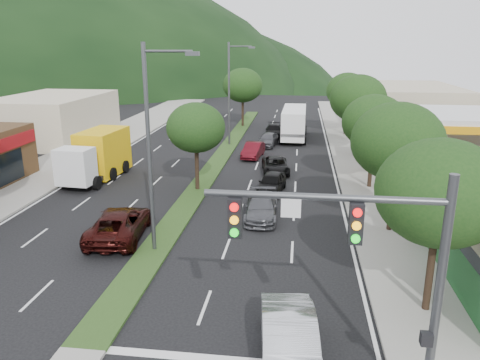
# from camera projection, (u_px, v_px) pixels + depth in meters

# --- Properties ---
(ground) EXTENTS (160.00, 160.00, 0.00)m
(ground) POSITION_uv_depth(u_px,v_px,m) (83.00, 352.00, 15.68)
(ground) COLOR black
(ground) RESTS_ON ground
(sidewalk_right) EXTENTS (5.00, 90.00, 0.15)m
(sidewalk_right) POSITION_uv_depth(u_px,v_px,m) (367.00, 169.00, 37.91)
(sidewalk_right) COLOR gray
(sidewalk_right) RESTS_ON ground
(sidewalk_left) EXTENTS (6.00, 90.00, 0.15)m
(sidewalk_left) POSITION_uv_depth(u_px,v_px,m) (70.00, 160.00, 41.02)
(sidewalk_left) COLOR gray
(sidewalk_left) RESTS_ON ground
(median) EXTENTS (1.60, 56.00, 0.12)m
(median) POSITION_uv_depth(u_px,v_px,m) (221.00, 156.00, 42.29)
(median) COLOR #243D16
(median) RESTS_ON ground
(traffic_signal) EXTENTS (6.12, 0.40, 7.00)m
(traffic_signal) POSITION_uv_depth(u_px,v_px,m) (378.00, 262.00, 11.79)
(traffic_signal) COLOR #47494C
(traffic_signal) RESTS_ON ground
(gas_canopy) EXTENTS (12.20, 8.20, 5.25)m
(gas_canopy) POSITION_uv_depth(u_px,v_px,m) (472.00, 121.00, 32.97)
(gas_canopy) COLOR silver
(gas_canopy) RESTS_ON ground
(bldg_left_far) EXTENTS (9.00, 14.00, 4.60)m
(bldg_left_far) POSITION_uv_depth(u_px,v_px,m) (54.00, 117.00, 49.69)
(bldg_left_far) COLOR beige
(bldg_left_far) RESTS_ON ground
(bldg_right_far) EXTENTS (10.00, 16.00, 5.20)m
(bldg_right_far) POSITION_uv_depth(u_px,v_px,m) (409.00, 108.00, 54.41)
(bldg_right_far) COLOR beige
(bldg_right_far) RESTS_ON ground
(tree_r_a) EXTENTS (4.60, 4.60, 6.63)m
(tree_r_a) POSITION_uv_depth(u_px,v_px,m) (440.00, 193.00, 16.65)
(tree_r_a) COLOR black
(tree_r_a) RESTS_ON sidewalk_right
(tree_r_b) EXTENTS (4.80, 4.80, 6.94)m
(tree_r_b) POSITION_uv_depth(u_px,v_px,m) (397.00, 142.00, 24.20)
(tree_r_b) COLOR black
(tree_r_b) RESTS_ON sidewalk_right
(tree_r_c) EXTENTS (4.40, 4.40, 6.48)m
(tree_r_c) POSITION_uv_depth(u_px,v_px,m) (374.00, 122.00, 31.89)
(tree_r_c) COLOR black
(tree_r_c) RESTS_ON sidewalk_right
(tree_r_d) EXTENTS (5.00, 5.00, 7.17)m
(tree_r_d) POSITION_uv_depth(u_px,v_px,m) (358.00, 99.00, 41.28)
(tree_r_d) COLOR black
(tree_r_d) RESTS_ON sidewalk_right
(tree_r_e) EXTENTS (4.60, 4.60, 6.71)m
(tree_r_e) POSITION_uv_depth(u_px,v_px,m) (347.00, 91.00, 50.88)
(tree_r_e) COLOR black
(tree_r_e) RESTS_ON sidewalk_right
(tree_med_near) EXTENTS (4.00, 4.00, 6.02)m
(tree_med_near) POSITION_uv_depth(u_px,v_px,m) (196.00, 128.00, 31.54)
(tree_med_near) COLOR black
(tree_med_near) RESTS_ON median
(tree_med_far) EXTENTS (4.80, 4.80, 6.94)m
(tree_med_far) POSITION_uv_depth(u_px,v_px,m) (243.00, 85.00, 56.11)
(tree_med_far) COLOR black
(tree_med_far) RESTS_ON median
(streetlight_near) EXTENTS (2.60, 0.25, 10.00)m
(streetlight_near) POSITION_uv_depth(u_px,v_px,m) (153.00, 141.00, 21.68)
(streetlight_near) COLOR #47494C
(streetlight_near) RESTS_ON ground
(streetlight_mid) EXTENTS (2.60, 0.25, 10.00)m
(streetlight_mid) POSITION_uv_depth(u_px,v_px,m) (231.00, 89.00, 45.46)
(streetlight_mid) COLOR #47494C
(streetlight_mid) RESTS_ON ground
(sedan_silver) EXTENTS (2.24, 5.16, 1.65)m
(sedan_silver) POSITION_uv_depth(u_px,v_px,m) (289.00, 343.00, 14.82)
(sedan_silver) COLOR #B8BBC1
(sedan_silver) RESTS_ON ground
(suv_maroon) EXTENTS (3.15, 5.82, 1.55)m
(suv_maroon) POSITION_uv_depth(u_px,v_px,m) (119.00, 224.00, 24.65)
(suv_maroon) COLOR black
(suv_maroon) RESTS_ON ground
(car_queue_a) EXTENTS (2.12, 4.20, 1.37)m
(car_queue_a) POSITION_uv_depth(u_px,v_px,m) (272.00, 183.00, 32.16)
(car_queue_a) COLOR black
(car_queue_a) RESTS_ON ground
(car_queue_b) EXTENTS (1.99, 4.59, 1.32)m
(car_queue_b) POSITION_uv_depth(u_px,v_px,m) (261.00, 207.00, 27.45)
(car_queue_b) COLOR #4D4E52
(car_queue_b) RESTS_ON ground
(car_queue_c) EXTENTS (1.89, 4.22, 1.34)m
(car_queue_c) POSITION_uv_depth(u_px,v_px,m) (253.00, 150.00, 41.96)
(car_queue_c) COLOR #500D15
(car_queue_c) RESTS_ON ground
(car_queue_d) EXTENTS (2.56, 4.55, 1.20)m
(car_queue_d) POSITION_uv_depth(u_px,v_px,m) (276.00, 166.00, 36.94)
(car_queue_d) COLOR black
(car_queue_d) RESTS_ON ground
(car_queue_e) EXTENTS (2.09, 4.10, 1.34)m
(car_queue_e) POSITION_uv_depth(u_px,v_px,m) (268.00, 139.00, 46.59)
(car_queue_e) COLOR #4B4B50
(car_queue_e) RESTS_ON ground
(car_queue_f) EXTENTS (1.93, 4.54, 1.31)m
(car_queue_f) POSITION_uv_depth(u_px,v_px,m) (274.00, 131.00, 51.32)
(car_queue_f) COLOR black
(car_queue_f) RESTS_ON ground
(box_truck) EXTENTS (3.26, 7.38, 3.55)m
(box_truck) POSITION_uv_depth(u_px,v_px,m) (98.00, 157.00, 35.25)
(box_truck) COLOR white
(box_truck) RESTS_ON ground
(motorhome) EXTENTS (2.78, 8.50, 3.25)m
(motorhome) POSITION_uv_depth(u_px,v_px,m) (294.00, 123.00, 49.83)
(motorhome) COLOR white
(motorhome) RESTS_ON ground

